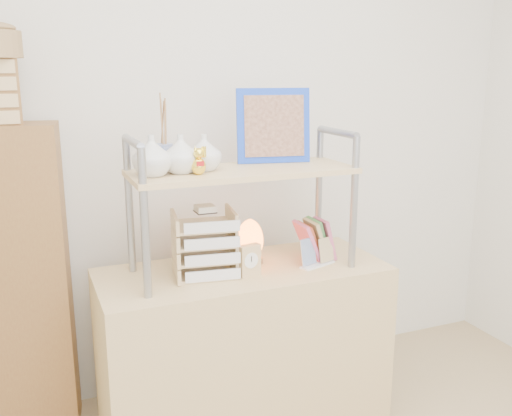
{
  "coord_description": "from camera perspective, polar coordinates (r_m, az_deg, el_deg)",
  "views": [
    {
      "loc": [
        -0.81,
        -0.89,
        1.56
      ],
      "look_at": [
        0.06,
        1.2,
        1.01
      ],
      "focal_mm": 40.0,
      "sensor_mm": 36.0,
      "label": 1
    }
  ],
  "objects": [
    {
      "name": "salt_lamp",
      "position": [
        2.43,
        -0.62,
        -3.3
      ],
      "size": [
        0.13,
        0.12,
        0.19
      ],
      "color": "brown",
      "rests_on": "desk"
    },
    {
      "name": "postcard_stand",
      "position": [
        2.43,
        6.14,
        -4.93
      ],
      "size": [
        0.18,
        0.1,
        0.12
      ],
      "color": "white",
      "rests_on": "desk"
    },
    {
      "name": "desk_clock",
      "position": [
        2.29,
        -0.66,
        -5.25
      ],
      "size": [
        0.1,
        0.06,
        0.13
      ],
      "color": "tan",
      "rests_on": "desk"
    },
    {
      "name": "room_shell",
      "position": [
        1.53,
        10.1,
        18.59
      ],
      "size": [
        3.42,
        3.41,
        2.61
      ],
      "color": "silver",
      "rests_on": "ground"
    },
    {
      "name": "hutch",
      "position": [
        2.26,
        -3.12,
        3.99
      ],
      "size": [
        0.9,
        0.34,
        0.73
      ],
      "color": "#90949D",
      "rests_on": "desk"
    },
    {
      "name": "cabinet",
      "position": [
        2.62,
        -23.1,
        -7.14
      ],
      "size": [
        0.48,
        0.3,
        1.35
      ],
      "primitive_type": "cube",
      "rotation": [
        0.0,
        0.0,
        -0.14
      ],
      "color": "brown",
      "rests_on": "ground"
    },
    {
      "name": "letter_tray",
      "position": [
        2.29,
        -5.08,
        -3.93
      ],
      "size": [
        0.27,
        0.25,
        0.29
      ],
      "color": "tan",
      "rests_on": "desk"
    },
    {
      "name": "desk",
      "position": [
        2.54,
        -1.24,
        -14.08
      ],
      "size": [
        1.2,
        0.5,
        0.75
      ],
      "primitive_type": "cube",
      "color": "tan",
      "rests_on": "ground"
    }
  ]
}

